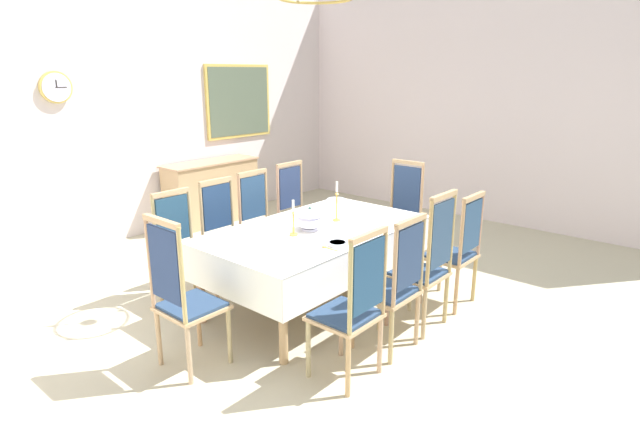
# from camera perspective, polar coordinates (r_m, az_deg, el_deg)

# --- Properties ---
(ground) EXTENTS (7.54, 6.35, 0.04)m
(ground) POSITION_cam_1_polar(r_m,az_deg,el_deg) (4.97, -0.73, -10.06)
(ground) COLOR #BFB89C
(back_wall) EXTENTS (7.54, 0.08, 3.41)m
(back_wall) POSITION_cam_1_polar(r_m,az_deg,el_deg) (7.04, -21.21, 11.10)
(back_wall) COLOR silver
(back_wall) RESTS_ON ground
(right_wall) EXTENTS (0.08, 6.35, 3.41)m
(right_wall) POSITION_cam_1_polar(r_m,az_deg,el_deg) (7.77, 18.54, 11.67)
(right_wall) COLOR silver
(right_wall) RESTS_ON ground
(dining_table) EXTENTS (2.11, 1.21, 0.75)m
(dining_table) POSITION_cam_1_polar(r_m,az_deg,el_deg) (4.69, -0.44, -2.49)
(dining_table) COLOR tan
(dining_table) RESTS_ON ground
(tablecloth) EXTENTS (2.13, 1.23, 0.34)m
(tablecloth) POSITION_cam_1_polar(r_m,az_deg,el_deg) (4.69, -0.44, -2.58)
(tablecloth) COLOR white
(tablecloth) RESTS_ON dining_table
(chair_south_a) EXTENTS (0.44, 0.42, 1.13)m
(chair_south_a) POSITION_cam_1_polar(r_m,az_deg,el_deg) (3.58, 3.71, -10.29)
(chair_south_a) COLOR tan
(chair_south_a) RESTS_ON ground
(chair_north_a) EXTENTS (0.44, 0.42, 1.07)m
(chair_north_a) POSITION_cam_1_polar(r_m,az_deg,el_deg) (4.97, -15.26, -3.51)
(chair_north_a) COLOR tan
(chair_north_a) RESTS_ON ground
(chair_south_b) EXTENTS (0.44, 0.42, 1.11)m
(chair_south_b) POSITION_cam_1_polar(r_m,az_deg,el_deg) (3.98, 8.31, -7.77)
(chair_south_b) COLOR tan
(chair_south_b) RESTS_ON ground
(chair_north_b) EXTENTS (0.44, 0.42, 1.09)m
(chair_north_b) POSITION_cam_1_polar(r_m,az_deg,el_deg) (5.26, -10.55, -2.05)
(chair_north_b) COLOR tan
(chair_north_b) RESTS_ON ground
(chair_south_c) EXTENTS (0.44, 0.42, 1.21)m
(chair_south_c) POSITION_cam_1_polar(r_m,az_deg,el_deg) (4.36, 11.91, -5.35)
(chair_south_c) COLOR tan
(chair_south_c) RESTS_ON ground
(chair_north_c) EXTENTS (0.44, 0.42, 1.11)m
(chair_north_c) POSITION_cam_1_polar(r_m,az_deg,el_deg) (5.57, -6.62, -0.85)
(chair_north_c) COLOR tan
(chair_north_c) RESTS_ON ground
(chair_south_d) EXTENTS (0.44, 0.42, 1.09)m
(chair_south_d) POSITION_cam_1_polar(r_m,az_deg,el_deg) (4.87, 15.14, -3.82)
(chair_south_d) COLOR tan
(chair_south_d) RESTS_ON ground
(chair_north_d) EXTENTS (0.44, 0.42, 1.12)m
(chair_north_d) POSITION_cam_1_polar(r_m,az_deg,el_deg) (5.96, -2.55, 0.39)
(chair_north_d) COLOR tan
(chair_north_d) RESTS_ON ground
(chair_head_west) EXTENTS (0.42, 0.44, 1.19)m
(chair_head_west) POSITION_cam_1_polar(r_m,az_deg,el_deg) (3.81, -15.23, -8.82)
(chair_head_west) COLOR tan
(chair_head_west) RESTS_ON ground
(chair_head_east) EXTENTS (0.42, 0.44, 1.17)m
(chair_head_east) POSITION_cam_1_polar(r_m,az_deg,el_deg) (5.85, 9.02, 0.09)
(chair_head_east) COLOR tan
(chair_head_east) RESTS_ON ground
(soup_tureen) EXTENTS (0.27, 0.27, 0.22)m
(soup_tureen) POSITION_cam_1_polar(r_m,az_deg,el_deg) (4.57, -1.15, -0.60)
(soup_tureen) COLOR white
(soup_tureen) RESTS_ON tablecloth
(candlestick_west) EXTENTS (0.07, 0.07, 0.32)m
(candlestick_west) POSITION_cam_1_polar(r_m,az_deg,el_deg) (4.42, -3.01, -0.92)
(candlestick_west) COLOR gold
(candlestick_west) RESTS_ON tablecloth
(candlestick_east) EXTENTS (0.07, 0.07, 0.39)m
(candlestick_east) POSITION_cam_1_polar(r_m,az_deg,el_deg) (4.84, 1.89, 0.97)
(candlestick_east) COLOR gold
(candlestick_east) RESTS_ON tablecloth
(bowl_near_left) EXTENTS (0.16, 0.16, 0.03)m
(bowl_near_left) POSITION_cam_1_polar(r_m,az_deg,el_deg) (4.20, 1.98, -3.38)
(bowl_near_left) COLOR white
(bowl_near_left) RESTS_ON tablecloth
(bowl_near_right) EXTENTS (0.17, 0.17, 0.04)m
(bowl_near_right) POSITION_cam_1_polar(r_m,az_deg,el_deg) (4.98, 9.67, -0.47)
(bowl_near_right) COLOR white
(bowl_near_right) RESTS_ON tablecloth
(bowl_far_left) EXTENTS (0.20, 0.20, 0.04)m
(bowl_far_left) POSITION_cam_1_polar(r_m,az_deg,el_deg) (5.58, 1.84, 1.51)
(bowl_far_left) COLOR white
(bowl_far_left) RESTS_ON tablecloth
(spoon_primary) EXTENTS (0.03, 0.18, 0.01)m
(spoon_primary) POSITION_cam_1_polar(r_m,az_deg,el_deg) (4.13, 0.71, -3.85)
(spoon_primary) COLOR gold
(spoon_primary) RESTS_ON tablecloth
(spoon_secondary) EXTENTS (0.05, 0.18, 0.01)m
(spoon_secondary) POSITION_cam_1_polar(r_m,az_deg,el_deg) (5.09, 10.06, -0.33)
(spoon_secondary) COLOR gold
(spoon_secondary) RESTS_ON tablecloth
(sideboard) EXTENTS (1.44, 0.48, 0.90)m
(sideboard) POSITION_cam_1_polar(r_m,az_deg,el_deg) (7.53, -12.05, 2.38)
(sideboard) COLOR tan
(sideboard) RESTS_ON ground
(mounted_clock) EXTENTS (0.36, 0.06, 0.36)m
(mounted_clock) POSITION_cam_1_polar(r_m,az_deg,el_deg) (6.61, -27.62, 12.48)
(mounted_clock) COLOR #D1B251
(framed_painting) EXTENTS (1.23, 0.05, 1.09)m
(framed_painting) POSITION_cam_1_polar(r_m,az_deg,el_deg) (8.05, -9.10, 12.36)
(framed_painting) COLOR #D1B251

